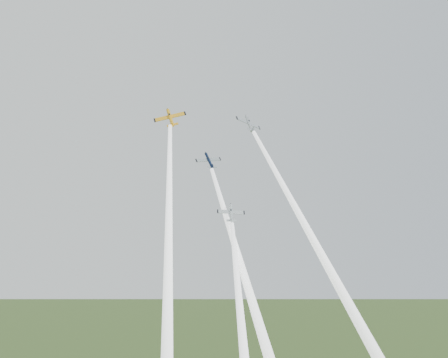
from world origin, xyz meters
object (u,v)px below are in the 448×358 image
at_px(plane_navy, 209,161).
at_px(plane_silver_right, 249,124).
at_px(plane_silver_low, 231,213).
at_px(plane_yellow, 170,118).

height_order(plane_navy, plane_silver_right, plane_silver_right).
distance_m(plane_navy, plane_silver_low, 19.78).
bearing_deg(plane_silver_right, plane_navy, 142.02).
relative_size(plane_silver_right, plane_silver_low, 1.20).
xyz_separation_m(plane_yellow, plane_navy, (10.47, 0.40, -10.49)).
height_order(plane_yellow, plane_navy, plane_yellow).
distance_m(plane_navy, plane_silver_right, 14.19).
height_order(plane_navy, plane_silver_low, plane_navy).
bearing_deg(plane_silver_right, plane_yellow, 153.74).
relative_size(plane_yellow, plane_silver_low, 1.28).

